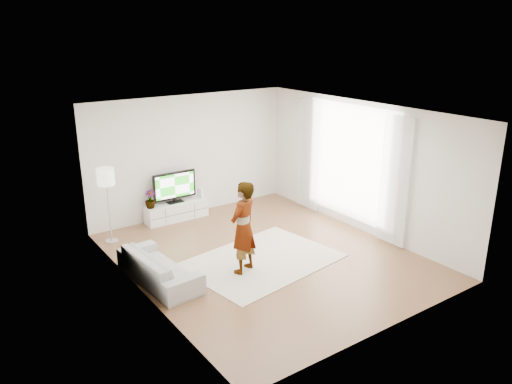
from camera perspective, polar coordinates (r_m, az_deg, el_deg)
floor at (r=9.76m, az=1.10°, el=-7.35°), size 6.00×6.00×0.00m
ceiling at (r=8.91m, az=1.21°, el=9.10°), size 6.00×6.00×0.00m
wall_left at (r=8.10m, az=-13.31°, el=-2.61°), size 0.02×6.00×2.80m
wall_right at (r=10.84m, az=11.91°, el=2.80°), size 0.02×6.00×2.80m
wall_back at (r=11.70m, az=-7.54°, el=4.17°), size 5.00×0.02×2.80m
wall_front at (r=7.19m, az=15.43°, el=-5.51°), size 5.00×0.02×2.80m
window at (r=11.02m, az=10.73°, el=3.39°), size 0.01×2.60×2.50m
curtain_near at (r=10.15m, az=15.58°, el=1.17°), size 0.04×0.70×2.60m
curtain_far at (r=11.90m, az=5.98°, el=4.22°), size 0.04×0.70×2.60m
media_console at (r=11.63m, az=-9.08°, el=-2.16°), size 1.46×0.42×0.41m
television at (r=11.46m, az=-9.29°, el=0.67°), size 1.03×0.20×0.72m
game_console at (r=11.80m, az=-6.38°, el=-0.12°), size 0.09×0.17×0.22m
potted_plant at (r=11.26m, az=-12.02°, el=-0.83°), size 0.27×0.27×0.40m
rug at (r=9.58m, az=0.64°, el=-7.83°), size 3.04×2.39×0.01m
player at (r=8.84m, az=-1.46°, el=-4.08°), size 0.73×0.61×1.69m
sofa at (r=8.92m, az=-11.02°, el=-8.38°), size 0.87×1.91×0.54m
floor_lamp at (r=10.38m, az=-16.78°, el=1.30°), size 0.35×0.35×1.57m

